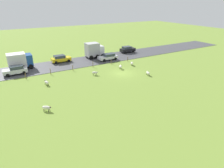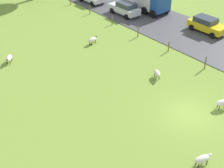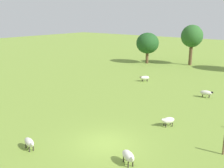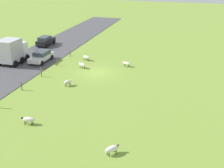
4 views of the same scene
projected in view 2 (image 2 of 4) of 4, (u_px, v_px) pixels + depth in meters
name	position (u px, v px, depth m)	size (l,w,h in m)	color
ground_plane	(189.00, 115.00, 23.26)	(160.00, 160.00, 0.00)	olive
sheep_0	(157.00, 73.00, 27.18)	(0.92, 1.11, 0.72)	silver
sheep_1	(223.00, 103.00, 23.62)	(1.22, 0.99, 0.77)	silver
sheep_2	(9.00, 58.00, 29.41)	(1.10, 1.17, 0.71)	silver
sheep_3	(203.00, 159.00, 19.04)	(1.28, 0.75, 0.71)	silver
sheep_5	(93.00, 40.00, 32.65)	(1.30, 0.69, 0.74)	silver
fence_post_2	(205.00, 63.00, 28.40)	(0.12, 0.12, 1.26)	brown
fence_post_3	(169.00, 47.00, 31.23)	(0.12, 0.12, 1.09)	brown
fence_post_4	(138.00, 32.00, 33.98)	(0.12, 0.12, 1.21)	brown
fence_post_5	(112.00, 20.00, 36.80)	(0.12, 0.12, 1.09)	brown
fence_post_6	(90.00, 10.00, 39.56)	(0.12, 0.12, 1.16)	brown
fence_post_7	(70.00, 1.00, 42.35)	(0.12, 0.12, 1.15)	brown
car_1	(125.00, 8.00, 39.11)	(1.97, 4.22, 1.62)	silver
car_3	(207.00, 25.00, 34.90)	(2.05, 4.29, 1.60)	yellow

